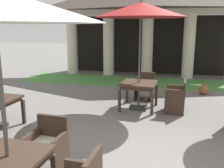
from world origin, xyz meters
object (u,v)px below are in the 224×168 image
at_px(terracotta_urn, 204,89).
at_px(patio_table_far_back, 8,163).
at_px(patio_umbrella_mid_right, 141,11).
at_px(patio_chair_mid_right_north, 145,87).
at_px(patio_table_mid_right, 139,86).
at_px(patio_chair_far_back_north, 47,146).
at_px(patio_chair_mid_right_east, 177,97).

bearing_deg(terracotta_urn, patio_table_far_back, -116.05).
height_order(patio_umbrella_mid_right, patio_chair_mid_right_north, patio_umbrella_mid_right).
relative_size(patio_table_mid_right, patio_chair_mid_right_north, 1.21).
distance_m(patio_table_mid_right, patio_chair_far_back_north, 3.61).
distance_m(patio_chair_mid_right_east, patio_chair_mid_right_north, 1.47).
relative_size(patio_chair_mid_right_north, patio_table_far_back, 0.90).
distance_m(patio_table_mid_right, patio_umbrella_mid_right, 2.03).
relative_size(patio_chair_far_back_north, terracotta_urn, 1.97).
bearing_deg(patio_chair_mid_right_north, patio_chair_far_back_north, 79.71).
height_order(patio_table_mid_right, patio_table_far_back, patio_table_mid_right).
bearing_deg(terracotta_urn, patio_table_mid_right, -134.77).
xyz_separation_m(patio_table_mid_right, patio_chair_far_back_north, (-1.08, -3.44, -0.27)).
bearing_deg(terracotta_urn, patio_umbrella_mid_right, -134.77).
bearing_deg(patio_chair_mid_right_east, patio_table_mid_right, 90.00).
height_order(patio_umbrella_mid_right, patio_chair_far_back_north, patio_umbrella_mid_right).
relative_size(patio_table_far_back, patio_chair_far_back_north, 1.11).
height_order(patio_umbrella_mid_right, terracotta_urn, patio_umbrella_mid_right).
xyz_separation_m(patio_umbrella_mid_right, patio_chair_far_back_north, (-1.08, -3.44, -2.30)).
xyz_separation_m(patio_table_mid_right, patio_chair_mid_right_north, (0.08, 1.04, -0.27)).
relative_size(patio_table_mid_right, patio_table_far_back, 1.09).
distance_m(patio_umbrella_mid_right, patio_table_far_back, 4.98).
bearing_deg(patio_umbrella_mid_right, terracotta_urn, 45.23).
bearing_deg(patio_chair_far_back_north, patio_chair_mid_right_north, -101.63).
xyz_separation_m(patio_table_mid_right, patio_chair_mid_right_east, (1.03, -0.08, -0.23)).
bearing_deg(patio_table_mid_right, patio_table_far_back, -104.45).
bearing_deg(patio_table_mid_right, patio_chair_mid_right_north, 85.78).
height_order(patio_chair_mid_right_north, patio_chair_far_back_north, patio_chair_mid_right_north).
relative_size(patio_table_mid_right, patio_umbrella_mid_right, 0.34).
height_order(patio_chair_mid_right_north, terracotta_urn, patio_chair_mid_right_north).
distance_m(patio_chair_mid_right_east, patio_table_far_back, 4.82).
bearing_deg(patio_chair_far_back_north, terracotta_urn, -116.58).
bearing_deg(patio_chair_far_back_north, patio_table_mid_right, -104.59).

